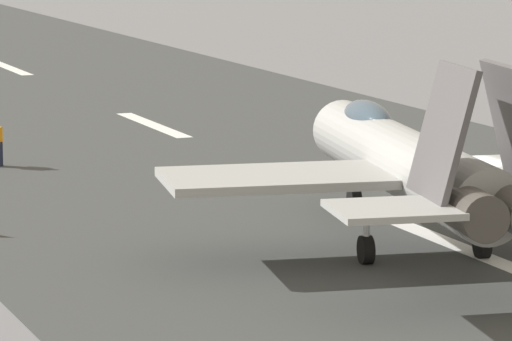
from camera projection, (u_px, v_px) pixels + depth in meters
ground_plane at (452, 245)px, 43.18m from camera, size 400.00×400.00×0.00m
runway_strip at (453, 245)px, 43.16m from camera, size 240.00×26.00×0.02m
fighter_jet at (405, 160)px, 42.56m from camera, size 18.03×13.94×5.60m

